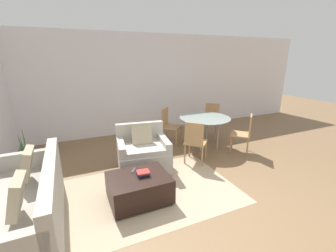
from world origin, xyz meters
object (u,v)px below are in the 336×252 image
Objects in this scene: dining_chair_far_right at (211,118)px; dining_table at (205,121)px; dining_chair_near_left at (195,140)px; ottoman at (139,187)px; couch at (24,210)px; potted_plant at (27,166)px; book_stack at (143,173)px; armchair at (143,153)px; dining_chair_far_left at (169,123)px; dining_chair_near_right at (245,131)px; tv_remote_primary at (134,170)px.

dining_table is at bearing -135.00° from dining_chair_far_right.
ottoman is at bearing -152.26° from dining_chair_near_left.
potted_plant is at bearing 96.05° from couch.
dining_table is 1.33× the size of dining_chair_near_left.
dining_chair_near_left is at bearing 28.84° from book_stack.
dining_table is (2.00, 1.39, 0.23)m from book_stack.
dining_table is at bearing 15.59° from armchair.
book_stack is at bearing -151.16° from dining_chair_near_left.
dining_chair_far_left is at bearing 9.24° from potted_plant.
dining_chair_near_right is at bearing -4.23° from armchair.
couch is 10.35× the size of book_stack.
potted_plant is at bearing 140.49° from tv_remote_primary.
dining_chair_near_left and dining_chair_near_right have the same top height.
book_stack is 2.45m from dining_table.
potted_plant reaches higher than armchair.
tv_remote_primary is (-0.39, -0.72, 0.06)m from armchair.
dining_table is 0.93m from dining_chair_near_right.
ottoman is 2.54m from dining_table.
dining_chair_near_right reaches higher than dining_table.
ottoman is at bearing 1.61° from couch.
couch is 2.27× the size of dining_chair_far_left.
dining_chair_far_left and dining_chair_far_right have the same top height.
dining_chair_near_left is (1.44, 0.55, 0.10)m from tv_remote_primary.
potted_plant reaches higher than dining_chair_far_left.
dining_chair_near_left is at bearing 15.19° from couch.
dining_chair_far_left is at bearing 35.67° from couch.
couch is 1.56m from book_stack.
armchair is 2.12m from potted_plant.
book_stack is 0.22× the size of dining_chair_near_right.
couch is at bearing -178.33° from book_stack.
book_stack is 0.22× the size of dining_chair_far_right.
dining_table is (3.72, -0.15, 0.48)m from potted_plant.
armchair is 1.16× the size of dining_chair_near_right.
potted_plant reaches higher than couch.
dining_chair_far_left is 1.00× the size of dining_chair_far_right.
dining_chair_far_right is (4.37, 0.50, 0.32)m from potted_plant.
book_stack is 1.54m from dining_chair_near_left.
armchair is 0.88× the size of dining_table.
book_stack reaches higher than ottoman.
couch is 1.49m from ottoman.
potted_plant is 1.07× the size of dining_chair_far_left.
ottoman is 2.83m from dining_chair_near_right.
dining_chair_near_right is at bearing 0.00° from dining_chair_near_left.
dining_chair_near_left is (3.07, -0.80, 0.32)m from potted_plant.
armchair is at bearing 170.63° from dining_chair_near_left.
book_stack is 1.28× the size of tv_remote_primary.
armchair is (1.85, 0.96, 0.05)m from couch.
ottoman is (1.48, 0.04, -0.08)m from couch.
potted_plant is at bearing 165.47° from dining_chair_near_left.
dining_chair_far_left is (2.91, 2.09, 0.21)m from couch.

